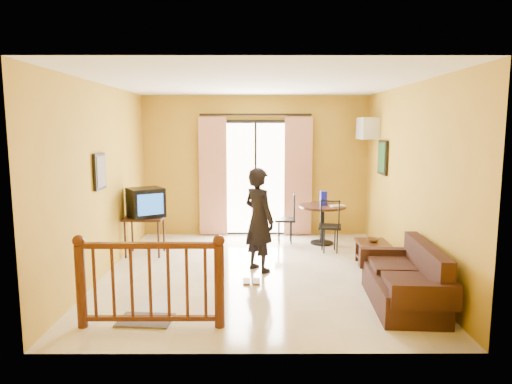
{
  "coord_description": "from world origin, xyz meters",
  "views": [
    {
      "loc": [
        -0.01,
        -6.65,
        2.17
      ],
      "look_at": [
        0.0,
        0.2,
        1.2
      ],
      "focal_mm": 32.0,
      "sensor_mm": 36.0,
      "label": 1
    }
  ],
  "objects_px": {
    "sofa": "(407,283)",
    "standing_person": "(259,220)",
    "coffee_table": "(375,252)",
    "dining_table": "(322,213)",
    "television": "(146,202)"
  },
  "relations": [
    {
      "from": "dining_table",
      "to": "standing_person",
      "type": "distance_m",
      "value": 2.03
    },
    {
      "from": "dining_table",
      "to": "coffee_table",
      "type": "distance_m",
      "value": 1.65
    },
    {
      "from": "coffee_table",
      "to": "standing_person",
      "type": "xyz_separation_m",
      "value": [
        -1.8,
        -0.12,
        0.54
      ]
    },
    {
      "from": "sofa",
      "to": "standing_person",
      "type": "height_order",
      "value": "standing_person"
    },
    {
      "from": "sofa",
      "to": "coffee_table",
      "type": "bearing_deg",
      "value": 93.57
    },
    {
      "from": "television",
      "to": "sofa",
      "type": "height_order",
      "value": "television"
    },
    {
      "from": "television",
      "to": "dining_table",
      "type": "height_order",
      "value": "television"
    },
    {
      "from": "dining_table",
      "to": "standing_person",
      "type": "xyz_separation_m",
      "value": [
        -1.2,
        -1.62,
        0.21
      ]
    },
    {
      "from": "sofa",
      "to": "standing_person",
      "type": "bearing_deg",
      "value": 145.97
    },
    {
      "from": "coffee_table",
      "to": "sofa",
      "type": "bearing_deg",
      "value": -90.02
    },
    {
      "from": "standing_person",
      "to": "coffee_table",
      "type": "bearing_deg",
      "value": -127.6
    },
    {
      "from": "coffee_table",
      "to": "sofa",
      "type": "relative_size",
      "value": 0.52
    },
    {
      "from": "standing_person",
      "to": "dining_table",
      "type": "bearing_deg",
      "value": -77.91
    },
    {
      "from": "coffee_table",
      "to": "standing_person",
      "type": "distance_m",
      "value": 1.89
    },
    {
      "from": "television",
      "to": "sofa",
      "type": "bearing_deg",
      "value": -63.51
    }
  ]
}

